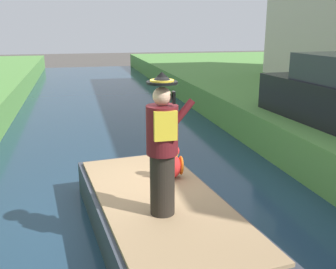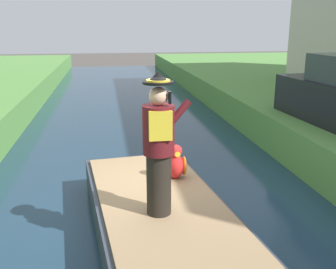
% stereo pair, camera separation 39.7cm
% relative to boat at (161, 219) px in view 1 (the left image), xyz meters
% --- Properties ---
extents(ground_plane, '(80.00, 80.00, 0.00)m').
position_rel_boat_xyz_m(ground_plane, '(0.00, 0.75, -0.40)').
color(ground_plane, '#4C4742').
extents(canal_water, '(6.23, 48.00, 0.10)m').
position_rel_boat_xyz_m(canal_water, '(0.00, 0.75, -0.35)').
color(canal_water, '#1E384C').
rests_on(canal_water, ground).
extents(boat, '(2.25, 4.37, 0.61)m').
position_rel_boat_xyz_m(boat, '(0.00, 0.00, 0.00)').
color(boat, '#333842').
rests_on(boat, canal_water).
extents(person_pirate, '(0.61, 0.42, 1.85)m').
position_rel_boat_xyz_m(person_pirate, '(-0.06, -0.42, 1.23)').
color(person_pirate, black).
rests_on(person_pirate, boat).
extents(parrot_plush, '(0.36, 0.34, 0.57)m').
position_rel_boat_xyz_m(parrot_plush, '(0.36, 0.74, 0.55)').
color(parrot_plush, red).
rests_on(parrot_plush, boat).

